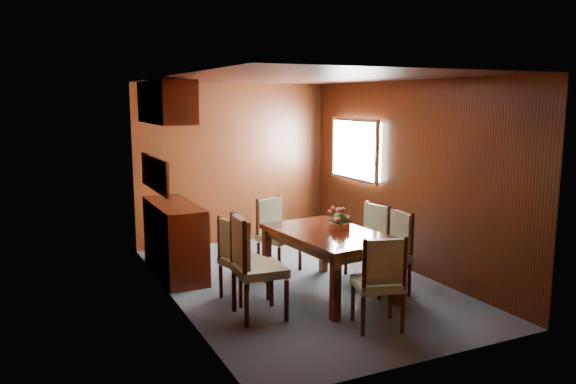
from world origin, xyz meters
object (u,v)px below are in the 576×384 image
chair_right_near (393,247)px  chair_head (380,278)px  chair_left_near (252,261)px  flower_centerpiece (340,218)px  dining_table (329,240)px  sideboard (175,239)px

chair_right_near → chair_head: size_ratio=1.01×
chair_left_near → chair_head: (0.97, -0.81, -0.07)m
chair_left_near → flower_centerpiece: (1.23, 0.38, 0.25)m
dining_table → chair_head: size_ratio=1.72×
sideboard → chair_head: bearing=-62.8°
chair_left_near → chair_head: size_ratio=1.13×
chair_right_near → chair_head: 1.11m
dining_table → chair_left_near: size_ratio=1.52×
chair_head → chair_right_near: bearing=65.5°
flower_centerpiece → chair_left_near: bearing=-162.7°
dining_table → chair_left_near: chair_left_near is taller
dining_table → chair_right_near: 0.73m
chair_head → flower_centerpiece: (0.26, 1.19, 0.32)m
dining_table → chair_right_near: size_ratio=1.70×
sideboard → dining_table: bearing=-46.0°
chair_head → flower_centerpiece: flower_centerpiece is taller
chair_left_near → chair_right_near: size_ratio=1.12×
chair_right_near → chair_left_near: bearing=97.4°
flower_centerpiece → sideboard: bearing=139.3°
chair_left_near → chair_right_near: 1.71m
chair_right_near → chair_head: chair_right_near is taller
dining_table → chair_right_near: chair_right_near is taller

